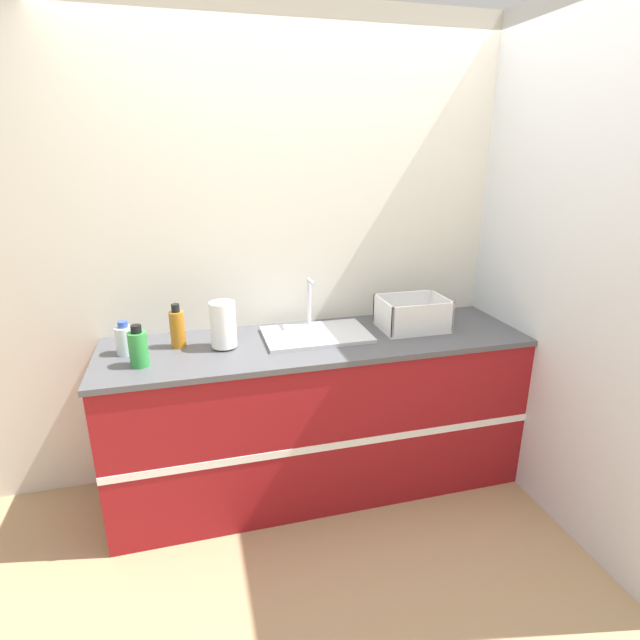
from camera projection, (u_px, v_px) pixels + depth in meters
name	position (u px, v px, depth m)	size (l,w,h in m)	color
ground_plane	(334.00, 516.00, 2.70)	(12.00, 12.00, 0.00)	tan
wall_back	(303.00, 255.00, 2.89)	(4.67, 0.06, 2.60)	beige
wall_right	(514.00, 256.00, 2.85)	(0.06, 2.64, 2.60)	silver
counter_cabinet	(318.00, 413.00, 2.84)	(2.29, 0.66, 0.91)	maroon
sink	(316.00, 333.00, 2.74)	(0.57, 0.37, 0.29)	silver
paper_towel_roll	(223.00, 325.00, 2.54)	(0.13, 0.13, 0.25)	#4C4C51
dish_rack	(412.00, 317.00, 2.84)	(0.37, 0.28, 0.18)	white
bottle_green	(138.00, 348.00, 2.34)	(0.09, 0.09, 0.20)	#2D8C3D
bottle_clear	(125.00, 340.00, 2.48)	(0.09, 0.09, 0.17)	silver
bottle_amber	(177.00, 328.00, 2.56)	(0.08, 0.08, 0.23)	#B26B19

